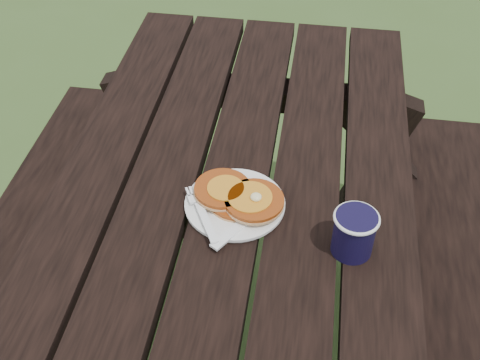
# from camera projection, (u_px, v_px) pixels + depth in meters

# --- Properties ---
(plate) EXTENTS (0.25, 0.25, 0.01)m
(plate) POSITION_uv_depth(u_px,v_px,m) (235.00, 204.00, 1.21)
(plate) COLOR white
(plate) RESTS_ON picnic_table
(pancake_stack) EXTENTS (0.18, 0.14, 0.04)m
(pancake_stack) POSITION_uv_depth(u_px,v_px,m) (239.00, 197.00, 1.20)
(pancake_stack) COLOR #9E4111
(pancake_stack) RESTS_ON plate
(knife) EXTENTS (0.11, 0.16, 0.00)m
(knife) POSITION_uv_depth(u_px,v_px,m) (245.00, 221.00, 1.17)
(knife) COLOR white
(knife) RESTS_ON plate
(fork) EXTENTS (0.10, 0.16, 0.01)m
(fork) POSITION_uv_depth(u_px,v_px,m) (206.00, 222.00, 1.16)
(fork) COLOR white
(fork) RESTS_ON plate
(coffee_cup) EXTENTS (0.08, 0.08, 0.09)m
(coffee_cup) POSITION_uv_depth(u_px,v_px,m) (354.00, 231.00, 1.10)
(coffee_cup) COLOR black
(coffee_cup) RESTS_ON picnic_table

